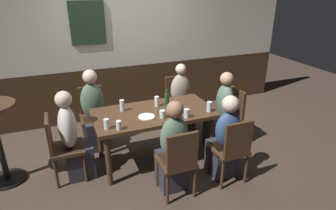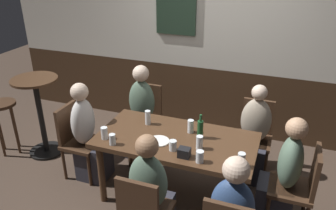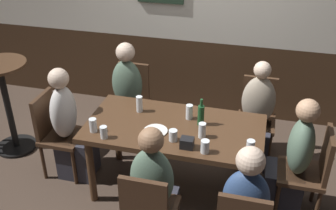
{
  "view_description": "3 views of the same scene",
  "coord_description": "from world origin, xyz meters",
  "px_view_note": "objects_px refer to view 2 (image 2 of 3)",
  "views": [
    {
      "loc": [
        -1.11,
        -3.32,
        2.34
      ],
      "look_at": [
        0.18,
        -0.05,
        0.83
      ],
      "focal_mm": 30.72,
      "sensor_mm": 36.0,
      "label": 1
    },
    {
      "loc": [
        0.94,
        -2.76,
        2.5
      ],
      "look_at": [
        -0.11,
        0.06,
        1.06
      ],
      "focal_mm": 35.76,
      "sensor_mm": 36.0,
      "label": 2
    },
    {
      "loc": [
        0.71,
        -2.97,
        2.72
      ],
      "look_at": [
        -0.08,
        0.09,
        0.9
      ],
      "focal_mm": 42.94,
      "sensor_mm": 36.0,
      "label": 3
    }
  ],
  "objects_px": {
    "plate_white_large": "(159,141)",
    "beer_bottle_green": "(200,129)",
    "side_bar_table": "(40,110)",
    "beer_glass_half": "(191,127)",
    "pint_glass_amber": "(173,146)",
    "bar_stool": "(4,114)",
    "chair_head_west": "(77,137)",
    "tumbler_water": "(148,118)",
    "person_left_far": "(141,118)",
    "beer_glass_tall": "(104,134)",
    "highball_clear": "(200,157)",
    "condiment_caddy": "(184,153)",
    "person_mid_near": "(151,200)",
    "tumbler_short": "(112,140)",
    "chair_head_east": "(300,184)",
    "pint_glass_pale": "(241,161)",
    "pint_glass_stout": "(199,143)",
    "chair_left_far": "(146,114)",
    "person_right_far": "(253,140)",
    "dining_table": "(176,145)",
    "chair_right_far": "(255,133)",
    "person_head_west": "(89,139)",
    "person_head_east": "(282,181)"
  },
  "relations": [
    {
      "from": "dining_table",
      "to": "person_right_far",
      "type": "xyz_separation_m",
      "value": [
        0.71,
        0.67,
        -0.17
      ]
    },
    {
      "from": "highball_clear",
      "to": "condiment_caddy",
      "type": "relative_size",
      "value": 1.04
    },
    {
      "from": "person_mid_near",
      "to": "highball_clear",
      "type": "xyz_separation_m",
      "value": [
        0.33,
        0.35,
        0.3
      ]
    },
    {
      "from": "chair_left_far",
      "to": "beer_bottle_green",
      "type": "xyz_separation_m",
      "value": [
        0.93,
        -0.74,
        0.35
      ]
    },
    {
      "from": "pint_glass_amber",
      "to": "beer_bottle_green",
      "type": "relative_size",
      "value": 0.39
    },
    {
      "from": "pint_glass_stout",
      "to": "beer_glass_tall",
      "type": "distance_m",
      "value": 0.96
    },
    {
      "from": "pint_glass_stout",
      "to": "bar_stool",
      "type": "relative_size",
      "value": 0.19
    },
    {
      "from": "chair_head_west",
      "to": "pint_glass_pale",
      "type": "bearing_deg",
      "value": -7.82
    },
    {
      "from": "pint_glass_amber",
      "to": "condiment_caddy",
      "type": "height_order",
      "value": "pint_glass_amber"
    },
    {
      "from": "person_head_west",
      "to": "pint_glass_stout",
      "type": "distance_m",
      "value": 1.37
    },
    {
      "from": "beer_glass_half",
      "to": "side_bar_table",
      "type": "distance_m",
      "value": 2.02
    },
    {
      "from": "pint_glass_pale",
      "to": "pint_glass_stout",
      "type": "height_order",
      "value": "same"
    },
    {
      "from": "chair_left_far",
      "to": "tumbler_short",
      "type": "height_order",
      "value": "chair_left_far"
    },
    {
      "from": "chair_head_east",
      "to": "condiment_caddy",
      "type": "height_order",
      "value": "chair_head_east"
    },
    {
      "from": "tumbler_water",
      "to": "plate_white_large",
      "type": "height_order",
      "value": "tumbler_water"
    },
    {
      "from": "person_mid_near",
      "to": "tumbler_short",
      "type": "distance_m",
      "value": 0.71
    },
    {
      "from": "pint_glass_amber",
      "to": "plate_white_large",
      "type": "relative_size",
      "value": 0.47
    },
    {
      "from": "person_head_west",
      "to": "tumbler_short",
      "type": "bearing_deg",
      "value": -32.61
    },
    {
      "from": "pint_glass_pale",
      "to": "condiment_caddy",
      "type": "bearing_deg",
      "value": -177.11
    },
    {
      "from": "chair_head_west",
      "to": "tumbler_water",
      "type": "distance_m",
      "value": 0.91
    },
    {
      "from": "chair_head_west",
      "to": "condiment_caddy",
      "type": "xyz_separation_m",
      "value": [
        1.4,
        -0.29,
        0.29
      ]
    },
    {
      "from": "person_right_far",
      "to": "person_head_east",
      "type": "bearing_deg",
      "value": -62.36
    },
    {
      "from": "person_mid_near",
      "to": "side_bar_table",
      "type": "xyz_separation_m",
      "value": [
        -1.91,
        0.9,
        0.12
      ]
    },
    {
      "from": "tumbler_short",
      "to": "side_bar_table",
      "type": "distance_m",
      "value": 1.49
    },
    {
      "from": "chair_left_far",
      "to": "side_bar_table",
      "type": "height_order",
      "value": "side_bar_table"
    },
    {
      "from": "person_mid_near",
      "to": "beer_glass_tall",
      "type": "xyz_separation_m",
      "value": [
        -0.67,
        0.41,
        0.3
      ]
    },
    {
      "from": "tumbler_water",
      "to": "bar_stool",
      "type": "bearing_deg",
      "value": -177.25
    },
    {
      "from": "chair_head_west",
      "to": "pint_glass_amber",
      "type": "distance_m",
      "value": 1.31
    },
    {
      "from": "person_left_far",
      "to": "person_mid_near",
      "type": "distance_m",
      "value": 1.52
    },
    {
      "from": "tumbler_water",
      "to": "beer_glass_half",
      "type": "height_order",
      "value": "tumbler_water"
    },
    {
      "from": "person_head_west",
      "to": "beer_glass_tall",
      "type": "xyz_separation_m",
      "value": [
        0.39,
        -0.26,
        0.29
      ]
    },
    {
      "from": "person_head_west",
      "to": "highball_clear",
      "type": "relative_size",
      "value": 10.39
    },
    {
      "from": "side_bar_table",
      "to": "tumbler_short",
      "type": "bearing_deg",
      "value": -22.26
    },
    {
      "from": "pint_glass_amber",
      "to": "beer_glass_tall",
      "type": "distance_m",
      "value": 0.72
    },
    {
      "from": "person_left_far",
      "to": "beer_bottle_green",
      "type": "bearing_deg",
      "value": -32.01
    },
    {
      "from": "person_left_far",
      "to": "beer_glass_tall",
      "type": "bearing_deg",
      "value": -87.9
    },
    {
      "from": "highball_clear",
      "to": "condiment_caddy",
      "type": "xyz_separation_m",
      "value": [
        -0.16,
        0.03,
        -0.01
      ]
    },
    {
      "from": "beer_bottle_green",
      "to": "condiment_caddy",
      "type": "bearing_deg",
      "value": -96.79
    },
    {
      "from": "dining_table",
      "to": "beer_glass_tall",
      "type": "relative_size",
      "value": 12.67
    },
    {
      "from": "pint_glass_pale",
      "to": "beer_glass_tall",
      "type": "relative_size",
      "value": 1.09
    },
    {
      "from": "condiment_caddy",
      "to": "tumbler_water",
      "type": "bearing_deg",
      "value": 140.63
    },
    {
      "from": "chair_head_east",
      "to": "chair_head_west",
      "type": "height_order",
      "value": "same"
    },
    {
      "from": "chair_head_east",
      "to": "pint_glass_stout",
      "type": "height_order",
      "value": "chair_head_east"
    },
    {
      "from": "chair_left_far",
      "to": "person_right_far",
      "type": "height_order",
      "value": "person_right_far"
    },
    {
      "from": "plate_white_large",
      "to": "beer_bottle_green",
      "type": "bearing_deg",
      "value": 30.36
    },
    {
      "from": "chair_right_far",
      "to": "person_mid_near",
      "type": "xyz_separation_m",
      "value": [
        -0.71,
        -1.5,
        -0.0
      ]
    },
    {
      "from": "side_bar_table",
      "to": "beer_glass_half",
      "type": "bearing_deg",
      "value": -1.89
    },
    {
      "from": "pint_glass_amber",
      "to": "bar_stool",
      "type": "relative_size",
      "value": 0.14
    },
    {
      "from": "plate_white_large",
      "to": "bar_stool",
      "type": "bearing_deg",
      "value": 174.75
    },
    {
      "from": "person_mid_near",
      "to": "pint_glass_amber",
      "type": "bearing_deg",
      "value": 84.8
    }
  ]
}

